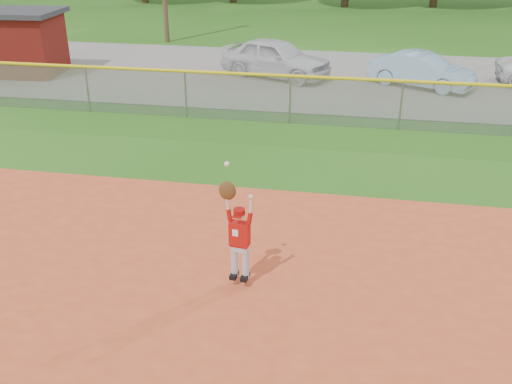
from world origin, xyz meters
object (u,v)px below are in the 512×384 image
car_white_a (276,58)px  ballplayer (238,232)px  utility_shed (20,42)px  car_blue (422,70)px

car_white_a → ballplayer: size_ratio=2.09×
utility_shed → ballplayer: (11.83, -13.14, -0.25)m
car_blue → utility_shed: 15.92m
utility_shed → car_white_a: bearing=7.5°
car_white_a → utility_shed: (-10.25, -1.35, 0.52)m
ballplayer → car_white_a: bearing=96.2°
car_white_a → ballplayer: bearing=-153.1°
car_white_a → utility_shed: 10.35m
utility_shed → ballplayer: size_ratio=1.69×
car_white_a → utility_shed: size_ratio=1.24×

